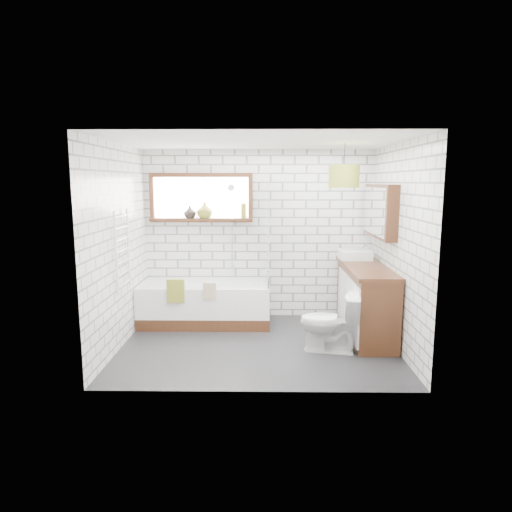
{
  "coord_description": "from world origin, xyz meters",
  "views": [
    {
      "loc": [
        0.05,
        -5.5,
        2.04
      ],
      "look_at": [
        -0.03,
        0.25,
        1.1
      ],
      "focal_mm": 32.0,
      "sensor_mm": 36.0,
      "label": 1
    }
  ],
  "objects_px": {
    "vanity": "(366,300)",
    "basin": "(355,255)",
    "toilet": "(330,322)",
    "bathtub": "(205,303)",
    "pendant": "(344,176)"
  },
  "relations": [
    {
      "from": "vanity",
      "to": "basin",
      "type": "height_order",
      "value": "basin"
    },
    {
      "from": "bathtub",
      "to": "pendant",
      "type": "distance_m",
      "value": 2.66
    },
    {
      "from": "basin",
      "to": "toilet",
      "type": "distance_m",
      "value": 1.39
    },
    {
      "from": "toilet",
      "to": "bathtub",
      "type": "bearing_deg",
      "value": -113.04
    },
    {
      "from": "basin",
      "to": "toilet",
      "type": "xyz_separation_m",
      "value": [
        -0.51,
        -1.12,
        -0.65
      ]
    },
    {
      "from": "basin",
      "to": "pendant",
      "type": "bearing_deg",
      "value": -113.12
    },
    {
      "from": "toilet",
      "to": "basin",
      "type": "bearing_deg",
      "value": 166.26
    },
    {
      "from": "bathtub",
      "to": "basin",
      "type": "distance_m",
      "value": 2.25
    },
    {
      "from": "vanity",
      "to": "pendant",
      "type": "distance_m",
      "value": 1.69
    },
    {
      "from": "bathtub",
      "to": "vanity",
      "type": "xyz_separation_m",
      "value": [
        2.2,
        -0.47,
        0.17
      ]
    },
    {
      "from": "basin",
      "to": "pendant",
      "type": "distance_m",
      "value": 1.37
    },
    {
      "from": "bathtub",
      "to": "pendant",
      "type": "relative_size",
      "value": 4.97
    },
    {
      "from": "toilet",
      "to": "vanity",
      "type": "bearing_deg",
      "value": 148.09
    },
    {
      "from": "bathtub",
      "to": "vanity",
      "type": "distance_m",
      "value": 2.26
    },
    {
      "from": "vanity",
      "to": "basin",
      "type": "xyz_separation_m",
      "value": [
        -0.06,
        0.5,
        0.54
      ]
    }
  ]
}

